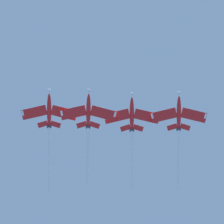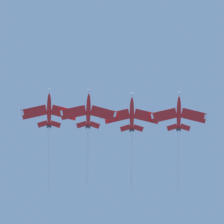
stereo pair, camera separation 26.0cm
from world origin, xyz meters
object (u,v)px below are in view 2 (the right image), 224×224
object	(u,v)px
jet_far_left	(179,127)
jet_inner_right	(49,124)
jet_inner_left	(132,130)
jet_centre	(88,126)

from	to	relation	value
jet_far_left	jet_inner_right	size ratio (longest dim) A/B	0.95
jet_far_left	jet_inner_left	bearing A→B (deg)	175.30
jet_far_left	jet_centre	world-z (taller)	jet_centre
jet_inner_left	jet_centre	distance (m)	15.64
jet_centre	jet_inner_left	bearing A→B (deg)	8.19
jet_inner_left	jet_centre	world-z (taller)	jet_inner_left
jet_inner_right	jet_centre	bearing A→B (deg)	0.88
jet_inner_left	jet_inner_right	xyz separation A→B (m)	(-29.39, -2.44, 0.52)
jet_centre	jet_inner_right	distance (m)	14.05
jet_inner_left	jet_inner_right	bearing A→B (deg)	-175.26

